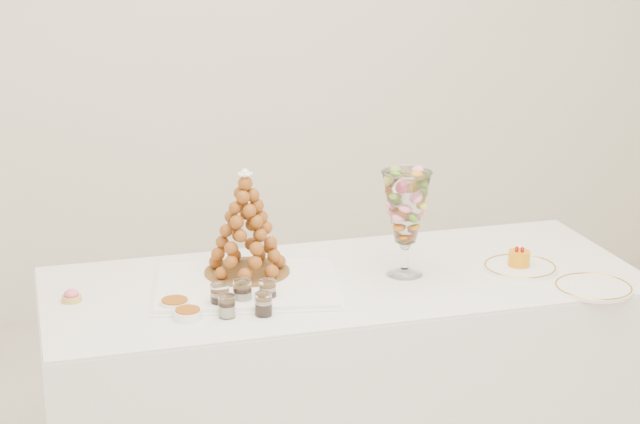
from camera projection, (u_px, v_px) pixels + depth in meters
name	position (u px, v px, depth m)	size (l,w,h in m)	color
buffet_table	(344.00, 382.00, 3.49)	(1.90, 0.78, 0.72)	white
lace_tray	(246.00, 285.00, 3.30)	(0.55, 0.41, 0.02)	white
macaron_vase	(406.00, 208.00, 3.36)	(0.16, 0.16, 0.34)	white
cake_plate	(520.00, 267.00, 3.46)	(0.24, 0.24, 0.01)	white
spare_plate	(593.00, 288.00, 3.29)	(0.24, 0.24, 0.01)	white
pink_tart	(72.00, 296.00, 3.19)	(0.06, 0.06, 0.04)	tan
verrine_a	(220.00, 296.00, 3.14)	(0.06, 0.06, 0.07)	white
verrine_b	(242.00, 292.00, 3.16)	(0.06, 0.06, 0.08)	white
verrine_c	(268.00, 291.00, 3.18)	(0.05, 0.05, 0.07)	white
verrine_d	(227.00, 306.00, 3.07)	(0.05, 0.05, 0.07)	white
verrine_e	(264.00, 304.00, 3.09)	(0.05, 0.05, 0.07)	white
ramekin_back	(175.00, 305.00, 3.13)	(0.09, 0.09, 0.03)	white
ramekin_front	(188.00, 314.00, 3.07)	(0.08, 0.08, 0.03)	white
croquembouche	(246.00, 223.00, 3.34)	(0.27, 0.27, 0.34)	brown
mousse_cake	(519.00, 258.00, 3.46)	(0.07, 0.07, 0.06)	orange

